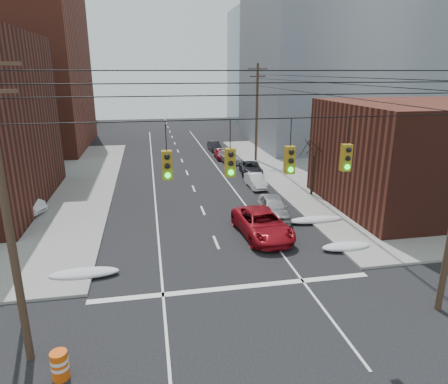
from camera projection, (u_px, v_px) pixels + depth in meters
name	position (u px, v px, depth m)	size (l,w,h in m)	color
sidewalk_ne	(436.00, 167.00, 43.66)	(40.00, 40.00, 0.15)	gray
building_brick_far	(28.00, 94.00, 76.58)	(22.00, 18.00, 12.00)	#461D15
building_office	(333.00, 53.00, 55.12)	(22.00, 20.00, 25.00)	gray
building_glass	(284.00, 67.00, 80.35)	(20.00, 18.00, 22.00)	gray
building_storefront	(438.00, 155.00, 30.56)	(16.00, 12.00, 8.00)	#461D15
utility_pole_left	(6.00, 211.00, 13.07)	(2.20, 0.28, 11.00)	#473323
utility_pole_far	(257.00, 111.00, 45.25)	(2.20, 0.28, 11.00)	#473323
traffic_signals	(260.00, 160.00, 14.18)	(17.00, 0.42, 2.02)	black
street_light	(4.00, 193.00, 15.78)	(0.44, 0.44, 9.32)	gray
bare_tree	(313.00, 169.00, 33.30)	(2.09, 2.20, 4.93)	black
snow_nw	(84.00, 273.00, 20.53)	(3.50, 1.08, 0.42)	silver
snow_ne	(346.00, 246.00, 23.65)	(3.00, 1.08, 0.42)	silver
snow_east_far	(315.00, 220.00, 27.88)	(4.00, 1.08, 0.42)	silver
red_pickup	(262.00, 224.00, 25.49)	(2.71, 5.89, 1.64)	maroon
parked_car_a	(274.00, 207.00, 28.66)	(1.85, 4.60, 1.57)	#B5B6BA
parked_car_b	(256.00, 181.00, 36.25)	(1.30, 3.73, 1.23)	white
parked_car_c	(251.00, 168.00, 40.88)	(2.08, 4.51, 1.25)	black
parked_car_d	(229.00, 157.00, 46.28)	(1.83, 4.50, 1.31)	silver
parked_car_e	(221.00, 154.00, 48.17)	(1.48, 3.68, 1.25)	maroon
parked_car_f	(214.00, 146.00, 53.08)	(1.29, 3.71, 1.22)	black
lot_car_a	(11.00, 204.00, 28.94)	(1.63, 4.67, 1.54)	silver
lot_car_b	(14.00, 185.00, 34.03)	(2.42, 5.25, 1.46)	silver
construction_barrel	(60.00, 365.00, 13.66)	(0.69, 0.69, 1.05)	#E3520B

